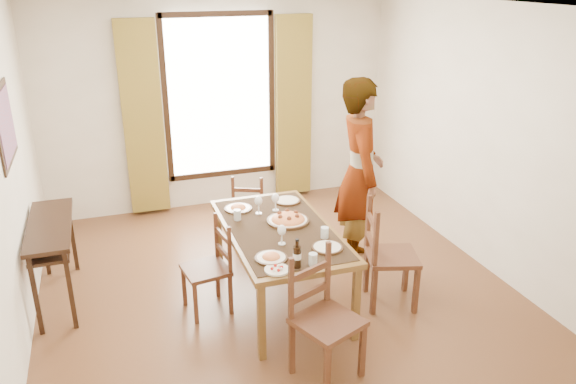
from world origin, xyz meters
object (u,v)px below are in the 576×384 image
object	(u,v)px
dining_table	(280,235)
pasta_platter	(288,217)
man	(360,174)
console_table	(51,235)

from	to	relation	value
dining_table	pasta_platter	xyz separation A→B (m)	(0.12, 0.10, 0.12)
dining_table	pasta_platter	world-z (taller)	pasta_platter
dining_table	man	distance (m)	1.18
console_table	man	world-z (taller)	man
dining_table	console_table	bearing A→B (deg)	161.06
console_table	dining_table	bearing A→B (deg)	-18.94
pasta_platter	man	bearing A→B (deg)	22.83
console_table	dining_table	world-z (taller)	console_table
console_table	man	xyz separation A→B (m)	(3.04, -0.20, 0.32)
console_table	dining_table	distance (m)	2.12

